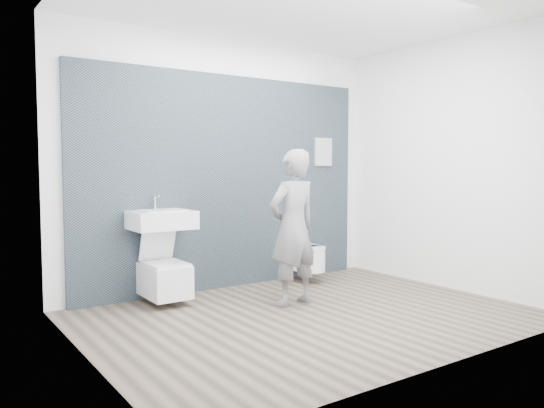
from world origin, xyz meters
TOP-DOWN VIEW (x-y plane):
  - ground at (0.00, 0.00)m, footprint 4.00×4.00m
  - room_shell at (0.00, 0.00)m, footprint 4.00×4.00m
  - tile_wall at (0.00, 1.47)m, footprint 3.60×0.06m
  - washbasin at (-0.92, 1.21)m, footprint 0.61×0.46m
  - toilet_square at (-0.92, 1.17)m, footprint 0.38×0.56m
  - toilet_rounded at (0.89, 1.17)m, footprint 0.32×0.54m
  - info_placard at (1.36, 1.43)m, footprint 0.26×0.03m
  - visitor at (0.12, 0.41)m, footprint 0.59×0.41m

SIDE VIEW (x-z plane):
  - ground at x=0.00m, z-range 0.00..0.00m
  - tile_wall at x=0.00m, z-range -1.20..1.20m
  - info_placard at x=1.36m, z-range -0.18..0.18m
  - toilet_square at x=-0.92m, z-range -0.10..0.63m
  - toilet_rounded at x=0.89m, z-range 0.14..0.43m
  - visitor at x=0.12m, z-range 0.00..1.55m
  - washbasin at x=-0.92m, z-range 0.62..1.08m
  - room_shell at x=0.00m, z-range -0.26..3.74m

